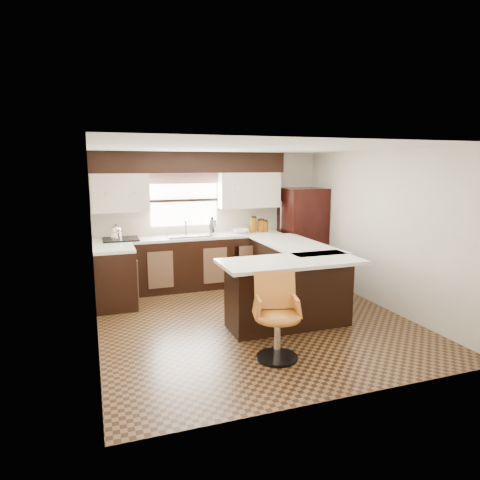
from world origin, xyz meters
name	(u,v)px	position (x,y,z in m)	size (l,w,h in m)	color
floor	(253,320)	(0.00, 0.00, 0.00)	(4.40, 4.40, 0.00)	#49301A
ceiling	(254,148)	(0.00, 0.00, 2.40)	(4.40, 4.40, 0.00)	silver
wall_back	(211,218)	(0.00, 2.20, 1.20)	(4.40, 4.40, 0.00)	beige
wall_front	(343,276)	(0.00, -2.20, 1.20)	(4.40, 4.40, 0.00)	beige
wall_left	(93,247)	(-2.10, 0.00, 1.20)	(4.40, 4.40, 0.00)	beige
wall_right	(381,230)	(2.10, 0.00, 1.20)	(4.40, 4.40, 0.00)	beige
base_cab_back	(192,263)	(-0.45, 1.90, 0.45)	(3.30, 0.60, 0.90)	black
base_cab_left	(115,279)	(-1.80, 1.25, 0.45)	(0.60, 0.70, 0.90)	black
counter_back	(191,237)	(-0.45, 1.90, 0.92)	(3.30, 0.60, 0.04)	silver
counter_left	(114,249)	(-1.80, 1.25, 0.92)	(0.60, 0.70, 0.04)	silver
soffit	(191,162)	(-0.40, 2.03, 2.22)	(3.40, 0.35, 0.36)	black
upper_cab_left	(120,193)	(-1.62, 2.03, 1.72)	(0.94, 0.35, 0.64)	beige
upper_cab_right	(249,190)	(0.68, 2.03, 1.72)	(1.14, 0.35, 0.64)	beige
window_pane	(184,200)	(-0.50, 2.18, 1.55)	(1.20, 0.02, 0.90)	white
valance	(184,179)	(-0.50, 2.14, 1.94)	(1.30, 0.06, 0.18)	#D19B93
sink	(188,235)	(-0.50, 1.88, 0.96)	(0.75, 0.45, 0.03)	#B2B2B7
dishwasher	(250,263)	(0.55, 1.61, 0.43)	(0.58, 0.03, 0.78)	black
cooktop	(121,239)	(-1.65, 1.88, 0.96)	(0.58, 0.50, 0.03)	black
peninsula_long	(292,274)	(0.90, 0.62, 0.45)	(0.60, 1.95, 0.90)	black
peninsula_return	(289,294)	(0.38, -0.35, 0.45)	(1.65, 0.60, 0.90)	black
counter_pen_long	(295,245)	(0.95, 0.62, 0.92)	(0.84, 1.95, 0.04)	silver
counter_pen_return	(291,262)	(0.35, -0.44, 0.92)	(1.89, 0.84, 0.04)	silver
refrigerator	(302,234)	(1.71, 1.83, 0.87)	(0.75, 0.72, 1.75)	black
bar_chair	(278,318)	(-0.19, -1.23, 0.49)	(0.52, 0.52, 0.97)	orange
kettle	(116,231)	(-1.72, 1.88, 1.09)	(0.18, 0.18, 0.24)	silver
percolator	(212,227)	(-0.06, 1.90, 1.08)	(0.14, 0.14, 0.28)	silver
mixing_bowl	(240,231)	(0.47, 1.90, 0.98)	(0.30, 0.30, 0.07)	white
canister_large	(253,225)	(0.73, 1.92, 1.08)	(0.13, 0.13, 0.27)	#7A4609
canister_med	(261,226)	(0.89, 1.92, 1.05)	(0.14, 0.14, 0.21)	#7A4609
canister_small	(265,227)	(0.96, 1.92, 1.04)	(0.13, 0.13, 0.19)	#7A4609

